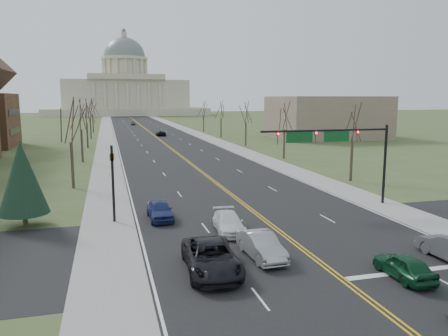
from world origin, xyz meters
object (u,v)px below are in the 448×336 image
signal_mast (336,142)px  signal_left (113,175)px  car_sb_outer_second (160,210)px  car_far_nb (161,133)px  car_sb_inner_second (229,223)px  car_sb_inner_lead (261,246)px  car_sb_outer_lead (211,257)px  car_far_sb (133,123)px  car_nb_inner_lead (404,266)px

signal_mast → signal_left: (-18.95, 0.00, -2.05)m
car_sb_outer_second → car_far_nb: car_sb_outer_second is taller
car_sb_inner_second → car_sb_outer_second: size_ratio=1.05×
signal_mast → car_sb_inner_lead: signal_mast is taller
car_sb_outer_lead → car_far_sb: car_sb_outer_lead is taller
car_sb_inner_lead → car_far_nb: size_ratio=0.95×
signal_mast → car_sb_inner_lead: bearing=-135.5°
car_sb_inner_lead → car_nb_inner_lead: bearing=-40.3°
car_nb_inner_lead → car_sb_outer_lead: 10.36m
car_far_nb → car_far_sb: size_ratio=1.22×
car_sb_outer_lead → car_far_sb: 139.12m
car_sb_outer_lead → car_sb_inner_second: 7.45m
car_nb_inner_lead → car_far_nb: 93.88m
car_nb_inner_lead → car_far_sb: 142.65m
car_nb_inner_lead → car_sb_outer_lead: size_ratio=0.66×
signal_left → car_sb_outer_lead: (5.00, -11.69, -2.86)m
car_sb_outer_lead → car_far_sb: (3.96, 139.07, -0.16)m
signal_left → car_nb_inner_lead: (14.76, -15.16, -3.03)m
car_nb_inner_lead → car_sb_inner_second: size_ratio=0.84×
car_far_sb → car_sb_inner_lead: bearing=-86.9°
signal_left → car_sb_inner_lead: size_ratio=1.30×
car_sb_outer_lead → car_sb_outer_second: 11.58m
car_sb_outer_second → car_far_sb: car_sb_outer_second is taller
signal_left → car_far_nb: signal_left is taller
signal_mast → car_far_nb: size_ratio=2.49×
car_sb_inner_lead → car_far_nb: 89.16m
car_far_nb → car_far_sb: car_far_sb is taller
car_far_sb → car_nb_inner_lead: bearing=-84.3°
car_sb_outer_lead → signal_left: bearing=116.2°
car_sb_inner_second → car_far_sb: car_sb_inner_second is taller
car_sb_inner_second → car_far_nb: car_sb_inner_second is taller
car_nb_inner_lead → car_far_sb: bearing=-87.0°
signal_left → car_sb_outer_second: size_ratio=1.34×
car_far_nb → signal_left: bearing=81.2°
signal_left → car_sb_inner_lead: bearing=-50.8°
car_sb_inner_second → car_far_sb: (1.05, 132.20, -0.00)m
car_sb_inner_lead → car_sb_outer_second: 11.25m
car_far_nb → signal_mast: bearing=94.9°
car_sb_inner_lead → car_far_sb: 137.71m
car_sb_inner_lead → car_sb_outer_lead: bearing=-161.3°
signal_left → car_sb_outer_second: 4.59m
signal_left → signal_mast: bearing=-0.0°
car_far_nb → car_nb_inner_lead: bearing=91.6°
car_nb_inner_lead → car_far_nb: bearing=-88.2°
car_sb_outer_second → car_far_sb: (5.44, 127.58, -0.09)m
signal_mast → car_sb_inner_second: (-11.03, -4.83, -5.07)m
signal_left → car_sb_inner_lead: signal_left is taller
car_sb_inner_second → car_far_nb: 83.69m
car_nb_inner_lead → car_sb_inner_lead: (-6.34, 4.83, 0.08)m
car_sb_inner_second → car_sb_inner_lead: bearing=-79.5°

